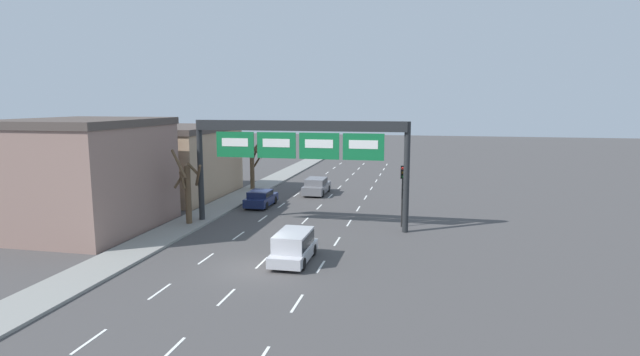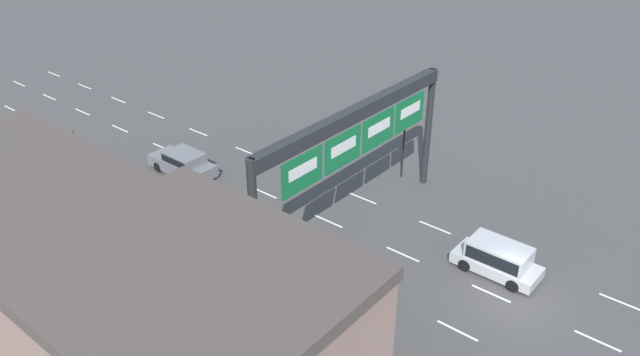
# 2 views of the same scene
# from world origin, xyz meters

# --- Properties ---
(ground_plane) EXTENTS (220.00, 220.00, 0.00)m
(ground_plane) POSITION_xyz_m (0.00, 0.00, 0.00)
(ground_plane) COLOR #474444
(sidewalk_left) EXTENTS (2.80, 110.00, 0.15)m
(sidewalk_left) POSITION_xyz_m (-8.00, 0.00, 0.07)
(sidewalk_left) COLOR gray
(sidewalk_left) RESTS_ON ground_plane
(lane_dashes) EXTENTS (6.72, 67.00, 0.01)m
(lane_dashes) POSITION_xyz_m (-0.00, 13.50, 0.01)
(lane_dashes) COLOR white
(lane_dashes) RESTS_ON ground_plane
(sign_gantry) EXTENTS (15.21, 0.70, 7.46)m
(sign_gantry) POSITION_xyz_m (-0.00, 9.20, 6.08)
(sign_gantry) COLOR #232628
(sign_gantry) RESTS_ON ground_plane
(building_near) EXTENTS (8.69, 10.44, 7.61)m
(building_near) POSITION_xyz_m (-14.06, 5.46, 3.81)
(building_near) COLOR gray
(building_near) RESTS_ON ground_plane
(building_far) EXTENTS (10.03, 11.85, 6.52)m
(building_far) POSITION_xyz_m (-14.72, 18.21, 3.27)
(building_far) COLOR tan
(building_far) RESTS_ON ground_plane
(suv_silver) EXTENTS (1.88, 4.26, 1.69)m
(suv_silver) POSITION_xyz_m (1.65, 1.57, 0.94)
(suv_silver) COLOR #B7B7BC
(suv_silver) RESTS_ON ground_plane
(car_navy) EXTENTS (1.86, 4.06, 1.38)m
(car_navy) POSITION_xyz_m (-4.86, 15.20, 0.74)
(car_navy) COLOR #19234C
(car_navy) RESTS_ON ground_plane
(car_grey) EXTENTS (1.95, 4.72, 1.56)m
(car_grey) POSITION_xyz_m (-1.51, 21.77, 0.83)
(car_grey) COLOR slate
(car_grey) RESTS_ON ground_plane
(traffic_light_near_gantry) EXTENTS (0.30, 0.35, 4.34)m
(traffic_light_near_gantry) POSITION_xyz_m (7.09, 10.68, 3.11)
(traffic_light_near_gantry) COLOR black
(traffic_light_near_gantry) RESTS_ON ground_plane
(tree_bare_closest) EXTENTS (2.20, 2.21, 5.32)m
(tree_bare_closest) POSITION_xyz_m (-7.80, 7.95, 2.71)
(tree_bare_closest) COLOR brown
(tree_bare_closest) RESTS_ON sidewalk_left
(tree_bare_second) EXTENTS (1.86, 2.30, 5.05)m
(tree_bare_second) POSITION_xyz_m (-8.18, 22.76, 2.56)
(tree_bare_second) COLOR brown
(tree_bare_second) RESTS_ON sidewalk_left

